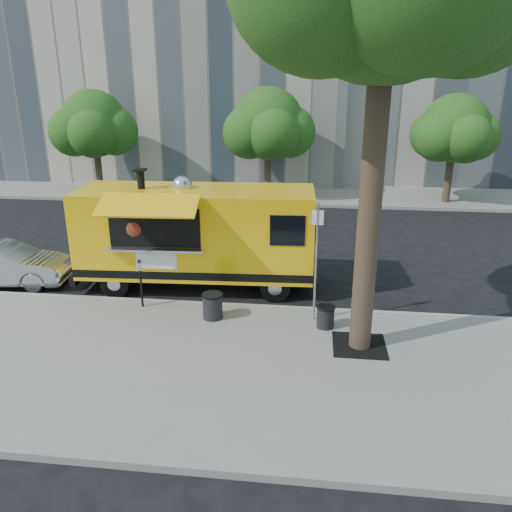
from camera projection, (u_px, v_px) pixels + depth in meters
The scene contains 15 objects.
ground at pixel (260, 296), 14.33m from camera, with size 120.00×120.00×0.00m, color black.
sidewalk at pixel (239, 370), 10.56m from camera, with size 60.00×6.00×0.15m, color gray.
curb at pixel (256, 308), 13.43m from camera, with size 60.00×0.14×0.16m, color #999993.
far_sidewalk at pixel (287, 194), 26.96m from camera, with size 60.00×5.00×0.15m, color gray.
building_mid at pixel (491, 11), 31.25m from camera, with size 20.00×14.00×20.00m, color gray.
tree_well at pixel (359, 345), 11.36m from camera, with size 1.20×1.20×0.02m, color black.
far_tree_a at pixel (94, 124), 25.72m from camera, with size 3.42×3.42×5.36m.
far_tree_b at pixel (268, 124), 25.08m from camera, with size 3.60×3.60×5.50m.
far_tree_c at pixel (455, 129), 23.83m from camera, with size 3.24×3.24×5.21m.
sign_post at pixel (316, 256), 12.09m from camera, with size 0.28×0.06×3.00m.
parking_meter at pixel (140, 278), 13.07m from camera, with size 0.11×0.11×1.33m.
food_truck at pixel (196, 234), 14.53m from camera, with size 7.17×3.52×3.50m.
sedan at pixel (3, 265), 14.98m from camera, with size 1.36×3.90×1.28m, color #A5A8AC.
trash_bin_left at pixel (213, 305), 12.60m from camera, with size 0.54×0.54×0.65m.
trash_bin_right at pixel (326, 316), 12.14m from camera, with size 0.46×0.46×0.55m.
Camera 1 is at (1.44, -13.06, 5.84)m, focal length 35.00 mm.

